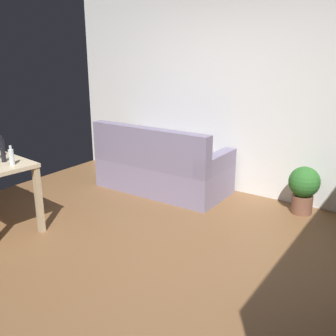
{
  "coord_description": "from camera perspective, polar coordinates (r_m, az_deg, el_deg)",
  "views": [
    {
      "loc": [
        2.16,
        -2.53,
        1.89
      ],
      "look_at": [
        0.1,
        0.5,
        0.75
      ],
      "focal_mm": 41.68,
      "sensor_mm": 36.0,
      "label": 1
    }
  ],
  "objects": [
    {
      "name": "ground_plane",
      "position": [
        3.83,
        -5.58,
        -12.55
      ],
      "size": [
        5.2,
        4.4,
        0.02
      ],
      "primitive_type": "cube",
      "color": "brown"
    },
    {
      "name": "potted_plant",
      "position": [
        4.82,
        19.24,
        -2.6
      ],
      "size": [
        0.36,
        0.36,
        0.57
      ],
      "color": "brown",
      "rests_on": "ground_plane"
    },
    {
      "name": "couch",
      "position": [
        5.29,
        -1.04,
        -0.14
      ],
      "size": [
        1.76,
        0.84,
        0.92
      ],
      "rotation": [
        0.0,
        0.0,
        3.14
      ],
      "color": "gray",
      "rests_on": "ground_plane"
    },
    {
      "name": "bottle_dark",
      "position": [
        4.32,
        -23.03,
        2.41
      ],
      "size": [
        0.05,
        0.05,
        0.28
      ],
      "color": "black",
      "rests_on": "desk"
    },
    {
      "name": "wall_rear",
      "position": [
        5.23,
        9.8,
        11.11
      ],
      "size": [
        5.2,
        0.1,
        2.7
      ],
      "primitive_type": "cube",
      "color": "white",
      "rests_on": "ground_plane"
    },
    {
      "name": "bottle_clear",
      "position": [
        4.18,
        -21.92,
        1.53
      ],
      "size": [
        0.05,
        0.05,
        0.2
      ],
      "color": "silver",
      "rests_on": "desk"
    }
  ]
}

